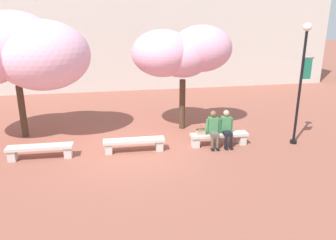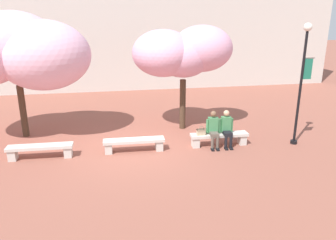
# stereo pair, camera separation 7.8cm
# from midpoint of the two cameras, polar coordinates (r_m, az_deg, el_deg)

# --- Properties ---
(ground_plane) EXTENTS (100.00, 100.00, 0.00)m
(ground_plane) POSITION_cam_midpoint_polar(r_m,az_deg,el_deg) (11.37, -6.07, -5.46)
(ground_plane) COLOR #8E5142
(building_facade) EXTENTS (28.00, 4.00, 8.81)m
(building_facade) POSITION_cam_midpoint_polar(r_m,az_deg,el_deg) (22.30, -9.38, 17.24)
(building_facade) COLOR beige
(building_facade) RESTS_ON ground
(stone_bench_west_end) EXTENTS (2.08, 0.48, 0.45)m
(stone_bench_west_end) POSITION_cam_midpoint_polar(r_m,az_deg,el_deg) (11.45, -21.56, -4.83)
(stone_bench_west_end) COLOR beige
(stone_bench_west_end) RESTS_ON ground
(stone_bench_near_west) EXTENTS (2.08, 0.48, 0.45)m
(stone_bench_near_west) POSITION_cam_midpoint_polar(r_m,az_deg,el_deg) (11.26, -6.12, -4.01)
(stone_bench_near_west) COLOR beige
(stone_bench_near_west) RESTS_ON ground
(stone_bench_center) EXTENTS (2.08, 0.48, 0.45)m
(stone_bench_center) POSITION_cam_midpoint_polar(r_m,az_deg,el_deg) (11.88, 8.71, -2.95)
(stone_bench_center) COLOR beige
(stone_bench_center) RESTS_ON ground
(person_seated_left) EXTENTS (0.51, 0.71, 1.29)m
(person_seated_left) POSITION_cam_midpoint_polar(r_m,az_deg,el_deg) (11.62, 7.73, -1.34)
(person_seated_left) COLOR black
(person_seated_left) RESTS_ON ground
(person_seated_right) EXTENTS (0.51, 0.70, 1.29)m
(person_seated_right) POSITION_cam_midpoint_polar(r_m,az_deg,el_deg) (11.78, 9.96, -1.18)
(person_seated_right) COLOR black
(person_seated_right) RESTS_ON ground
(handbag) EXTENTS (0.30, 0.15, 0.34)m
(handbag) POSITION_cam_midpoint_polar(r_m,az_deg,el_deg) (11.55, 5.59, -2.00)
(handbag) COLOR tan
(handbag) RESTS_ON stone_bench_center
(cherry_tree_main) EXTENTS (3.94, 2.66, 4.14)m
(cherry_tree_main) POSITION_cam_midpoint_polar(r_m,az_deg,el_deg) (13.05, 2.02, 11.64)
(cherry_tree_main) COLOR #473323
(cherry_tree_main) RESTS_ON ground
(cherry_tree_secondary) EXTENTS (5.19, 3.20, 4.66)m
(cherry_tree_secondary) POSITION_cam_midpoint_polar(r_m,az_deg,el_deg) (13.04, -25.24, 10.67)
(cherry_tree_secondary) COLOR #473323
(cherry_tree_secondary) RESTS_ON ground
(lamp_post_with_banner) EXTENTS (0.54, 0.28, 4.24)m
(lamp_post_with_banner) POSITION_cam_midpoint_polar(r_m,az_deg,el_deg) (12.23, 22.11, 7.39)
(lamp_post_with_banner) COLOR black
(lamp_post_with_banner) RESTS_ON ground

